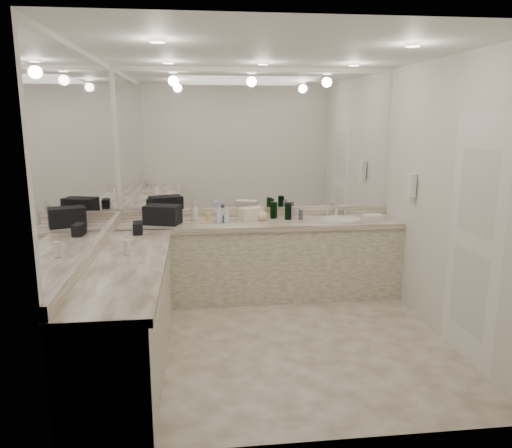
{
  "coord_description": "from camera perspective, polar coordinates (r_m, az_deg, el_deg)",
  "views": [
    {
      "loc": [
        -0.69,
        -4.3,
        2.06
      ],
      "look_at": [
        -0.14,
        0.4,
        1.04
      ],
      "focal_mm": 35.0,
      "sensor_mm": 36.0,
      "label": 1
    }
  ],
  "objects": [
    {
      "name": "door",
      "position": [
        4.54,
        23.6,
        -1.7
      ],
      "size": [
        0.02,
        0.82,
        2.1
      ],
      "primitive_type": "cube",
      "color": "white",
      "rests_on": "wall_right"
    },
    {
      "name": "soap_bottle_b",
      "position": [
        5.59,
        -4.17,
        1.2
      ],
      "size": [
        0.1,
        0.1,
        0.2
      ],
      "primitive_type": "imported",
      "rotation": [
        0.0,
        0.0,
        0.17
      ],
      "color": "#DCD6FA",
      "rests_on": "vanity_back_top"
    },
    {
      "name": "cream_cosmetic_case",
      "position": [
        5.67,
        -0.56,
        1.14
      ],
      "size": [
        0.3,
        0.24,
        0.15
      ],
      "primitive_type": "cube",
      "rotation": [
        0.0,
        0.0,
        0.4
      ],
      "color": "beige",
      "rests_on": "vanity_back_top"
    },
    {
      "name": "lotion_left",
      "position": [
        4.39,
        -14.51,
        -2.64
      ],
      "size": [
        0.06,
        0.06,
        0.13
      ],
      "primitive_type": "cylinder",
      "color": "white",
      "rests_on": "vanity_left_top"
    },
    {
      "name": "wall_right",
      "position": [
        4.93,
        21.09,
        2.5
      ],
      "size": [
        0.02,
        3.0,
        2.6
      ],
      "primitive_type": "cube",
      "color": "silver",
      "rests_on": "floor"
    },
    {
      "name": "green_bottle_3",
      "position": [
        5.73,
        3.74,
        1.44
      ],
      "size": [
        0.07,
        0.07,
        0.19
      ],
      "primitive_type": "cylinder",
      "color": "#0C4918",
      "rests_on": "vanity_back_top"
    },
    {
      "name": "wall_phone",
      "position": [
        5.52,
        17.37,
        4.25
      ],
      "size": [
        0.06,
        0.1,
        0.24
      ],
      "primitive_type": "cube",
      "color": "white",
      "rests_on": "wall_right"
    },
    {
      "name": "mirror_left",
      "position": [
        4.4,
        -18.68,
        7.84
      ],
      "size": [
        0.01,
        2.92,
        1.55
      ],
      "primitive_type": "cube",
      "color": "white",
      "rests_on": "wall_left"
    },
    {
      "name": "green_bottle_2",
      "position": [
        5.73,
        3.66,
        1.49
      ],
      "size": [
        0.07,
        0.07,
        0.2
      ],
      "primitive_type": "cylinder",
      "color": "#0C4918",
      "rests_on": "vanity_back_top"
    },
    {
      "name": "backsplash_back",
      "position": [
        5.92,
        0.08,
        1.38
      ],
      "size": [
        3.2,
        0.04,
        0.1
      ],
      "primitive_type": "cube",
      "color": "beige",
      "rests_on": "vanity_back_top"
    },
    {
      "name": "green_bottle_0",
      "position": [
        5.82,
        2.11,
        1.61
      ],
      "size": [
        0.07,
        0.07,
        0.19
      ],
      "primitive_type": "cylinder",
      "color": "#0C4918",
      "rests_on": "vanity_back_top"
    },
    {
      "name": "soap_bottle_a",
      "position": [
        5.68,
        -7.03,
        1.37
      ],
      "size": [
        0.11,
        0.11,
        0.21
      ],
      "primitive_type": "imported",
      "rotation": [
        0.0,
        0.0,
        0.42
      ],
      "color": "beige",
      "rests_on": "vanity_back_top"
    },
    {
      "name": "vanity_left_base",
      "position": [
        4.36,
        -14.49,
        -10.31
      ],
      "size": [
        0.6,
        2.4,
        0.84
      ],
      "primitive_type": "cube",
      "color": "beige",
      "rests_on": "floor"
    },
    {
      "name": "amenity_bottle_1",
      "position": [
        5.72,
        -10.32,
        0.69
      ],
      "size": [
        0.06,
        0.06,
        0.08
      ],
      "primitive_type": "cylinder",
      "color": "#E57F66",
      "rests_on": "vanity_back_top"
    },
    {
      "name": "vanity_back_top",
      "position": [
        5.65,
        0.43,
        0.04
      ],
      "size": [
        3.2,
        0.64,
        0.06
      ],
      "primitive_type": "cube",
      "color": "beige",
      "rests_on": "vanity_back_base"
    },
    {
      "name": "faucet",
      "position": [
        6.04,
        9.16,
        1.62
      ],
      "size": [
        0.24,
        0.16,
        0.14
      ],
      "primitive_type": "cube",
      "color": "silver",
      "rests_on": "vanity_back_top"
    },
    {
      "name": "amenity_bottle_3",
      "position": [
        5.75,
        4.11,
        1.28
      ],
      "size": [
        0.06,
        0.06,
        0.15
      ],
      "primitive_type": "cylinder",
      "color": "#9966B2",
      "rests_on": "vanity_back_top"
    },
    {
      "name": "green_bottle_1",
      "position": [
        5.79,
        1.94,
        1.6
      ],
      "size": [
        0.06,
        0.06,
        0.19
      ],
      "primitive_type": "cylinder",
      "color": "#0C4918",
      "rests_on": "vanity_back_top"
    },
    {
      "name": "amenity_bottle_2",
      "position": [
        5.53,
        -3.42,
        0.81
      ],
      "size": [
        0.05,
        0.05,
        0.14
      ],
      "primitive_type": "cylinder",
      "color": "silver",
      "rests_on": "vanity_back_top"
    },
    {
      "name": "mirror_back",
      "position": [
        5.83,
        0.07,
        9.38
      ],
      "size": [
        3.12,
        0.01,
        1.55
      ],
      "primitive_type": "cube",
      "color": "white",
      "rests_on": "wall_back"
    },
    {
      "name": "floor",
      "position": [
        4.81,
        2.23,
        -13.16
      ],
      "size": [
        3.2,
        3.2,
        0.0
      ],
      "primitive_type": "plane",
      "color": "beige",
      "rests_on": "ground"
    },
    {
      "name": "black_toiletry_bag",
      "position": [
        5.57,
        -10.62,
        1.09
      ],
      "size": [
        0.43,
        0.34,
        0.22
      ],
      "primitive_type": "cube",
      "rotation": [
        0.0,
        0.0,
        -0.32
      ],
      "color": "black",
      "rests_on": "vanity_back_top"
    },
    {
      "name": "vanity_back_base",
      "position": [
        5.78,
        0.41,
        -4.31
      ],
      "size": [
        3.2,
        0.6,
        0.84
      ],
      "primitive_type": "cube",
      "color": "beige",
      "rests_on": "floor"
    },
    {
      "name": "vanity_left_top",
      "position": [
        4.21,
        -14.68,
        -4.63
      ],
      "size": [
        0.64,
        2.42,
        0.06
      ],
      "primitive_type": "cube",
      "color": "beige",
      "rests_on": "vanity_left_base"
    },
    {
      "name": "amenity_bottle_6",
      "position": [
        5.75,
        5.13,
        1.06
      ],
      "size": [
        0.05,
        0.05,
        0.11
      ],
      "primitive_type": "cylinder",
      "color": "#3F3F4C",
      "rests_on": "vanity_back_top"
    },
    {
      "name": "amenity_bottle_5",
      "position": [
        5.58,
        -3.6,
        0.61
      ],
      "size": [
        0.06,
        0.06,
        0.09
      ],
      "primitive_type": "cylinder",
      "color": "#3F3F4C",
      "rests_on": "vanity_back_top"
    },
    {
      "name": "black_bag_spill",
      "position": [
        5.17,
        -13.34,
        -0.48
      ],
      "size": [
        0.11,
        0.21,
        0.11
      ],
      "primitive_type": "cube",
      "rotation": [
        0.0,
        0.0,
        0.08
      ],
      "color": "black",
      "rests_on": "vanity_left_top"
    },
    {
      "name": "amenity_bottle_4",
      "position": [
        5.74,
        -0.76,
        1.06
      ],
      "size": [
        0.05,
        0.05,
        0.1
      ],
      "primitive_type": "cylinder",
      "color": "silver",
      "rests_on": "vanity_back_top"
    },
    {
      "name": "soap_bottle_c",
      "position": [
        5.67,
        0.7,
        1.19
      ],
      "size": [
        0.15,
        0.15,
        0.16
      ],
      "primitive_type": "imported",
      "rotation": [
        0.0,
        0.0,
        0.25
      ],
      "color": "#FFCA93",
      "rests_on": "vanity_back_top"
    },
    {
      "name": "ceiling",
      "position": [
        4.38,
        2.52,
        19.26
      ],
      "size": [
        3.2,
        3.2,
        0.0
      ],
      "primitive_type": "plane",
      "color": "white",
      "rests_on": "floor"
    },
    {
      "name": "wall_back",
      "position": [
        5.89,
        0.06,
        4.77
      ],
      "size": [
        3.2,
        0.02,
        2.6
      ],
      "primitive_type": "cube",
      "color": "silver",
      "rests_on": "floor"
    },
    {
      "name": "backsplash_left",
      "position": [
        4.52,
        -17.87,
        -2.61
      ],
      "size": [
        0.04,
        3.0,
        0.1
      ],
      "primitive_type": "cube",
      "color": "beige",
      "rests_on": "vanity_left_top"
    },
    {
      "name": "amenity_bottle_0",
      "position": [
        5.73,
        -5.48,
        0.84
      ],
      "size": [
        0.05,
        0.05,
        0.08
      ],
      "primitive_type": "cylinder",
      "color": "#F2D84C",
      "rests_on": "vanity_back_top"
    },
    {
      "name": "hand_towel",
      "position": [
        6.0,
        13.25,
        0.88
      ],
      "size": [
        0.23,
        0.16,
        0.04
      ],
      "primitive_type": "cube",
      "rotation": [
        0.0,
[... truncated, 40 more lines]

